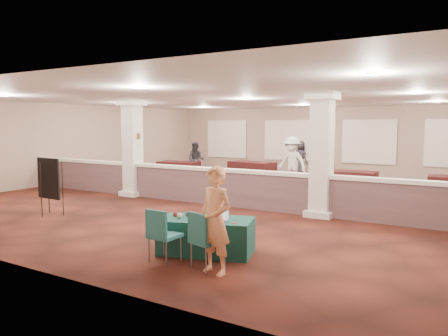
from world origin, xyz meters
The scene contains 31 objects.
ground centered at (0.00, 0.00, 0.00)m, with size 16.00×16.00×0.00m, color #4B1B12.
wall_back centered at (0.00, 8.00, 1.60)m, with size 16.00×0.04×3.20m, color gray.
wall_front centered at (0.00, -8.00, 1.60)m, with size 16.00×0.04×3.20m, color gray.
wall_left centered at (-8.00, 0.00, 1.60)m, with size 0.04×16.00×3.20m, color gray.
ceiling centered at (0.00, 0.00, 3.20)m, with size 16.00×16.00×0.02m, color silver.
partition_wall centered at (0.00, -1.50, 0.57)m, with size 15.60×0.28×1.10m.
column_left centered at (-3.50, -1.50, 1.64)m, with size 0.72×0.72×3.20m.
column_right centered at (3.00, -1.50, 1.64)m, with size 0.72×0.72×3.20m.
sconce_left centered at (-3.78, -1.50, 2.00)m, with size 0.12×0.12×0.18m.
sconce_right centered at (-3.22, -1.50, 2.00)m, with size 0.12×0.12×0.18m.
near_table centered at (2.27, -5.76, 0.32)m, with size 1.69×0.85×0.65m, color #0D332E.
conf_chair_main centered at (2.75, -6.55, 0.56)m, with size 0.60×0.60×0.96m.
conf_chair_side centered at (1.94, -6.64, 0.56)m, with size 0.48×0.49×0.94m.
easel_board centered at (-3.12, -5.06, 0.96)m, with size 0.89×0.46×1.51m.
woman centered at (3.00, -6.60, 0.86)m, with size 0.62×0.41×1.72m, color tan.
far_table_front_left centered at (-6.50, 1.60, 0.35)m, with size 1.73×0.86×0.70m, color black.
far_table_front_center centered at (2.00, 3.00, 0.35)m, with size 1.72×0.86×0.70m, color black.
far_table_front_right centered at (2.50, 3.00, 0.37)m, with size 1.85×0.92×0.75m, color black.
far_table_back_left centered at (-5.16, 3.20, 0.37)m, with size 1.81×0.90×0.73m, color black.
far_table_back_center centered at (-2.00, 4.22, 0.40)m, with size 1.95×0.98×0.79m, color black.
attendee_a centered at (-4.51, 3.62, 0.80)m, with size 0.77×0.43×1.60m, color black.
attendee_b centered at (0.34, 3.00, 0.96)m, with size 1.23×0.56×1.92m, color beige.
attendee_d centered at (-0.90, 7.00, 0.81)m, with size 0.80×0.43×1.62m, color black.
laptop_base centered at (2.54, -5.72, 0.66)m, with size 0.29×0.20×0.02m, color silver.
laptop_screen centered at (2.51, -5.62, 0.76)m, with size 0.29×0.01×0.20m, color silver.
screen_glow centered at (2.51, -5.63, 0.75)m, with size 0.27×0.00×0.17m, color silver.
knitting centered at (2.38, -5.95, 0.66)m, with size 0.36×0.27×0.03m, color #AB531B.
yarn_cream centered at (1.83, -5.99, 0.70)m, with size 0.10×0.10×0.10m, color beige.
yarn_red centered at (1.66, -5.90, 0.69)m, with size 0.09×0.09×0.09m, color maroon.
yarn_grey centered at (1.86, -5.77, 0.70)m, with size 0.09×0.09×0.09m, color #47474C.
scissors centered at (2.90, -5.82, 0.65)m, with size 0.11×0.03×0.01m, color red.
Camera 1 is at (6.65, -12.34, 2.37)m, focal length 35.00 mm.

